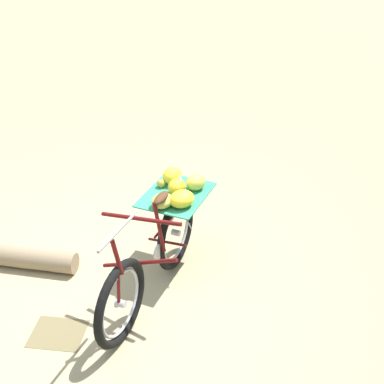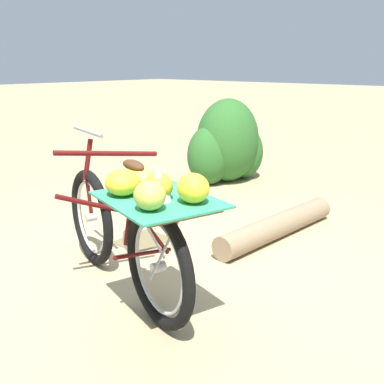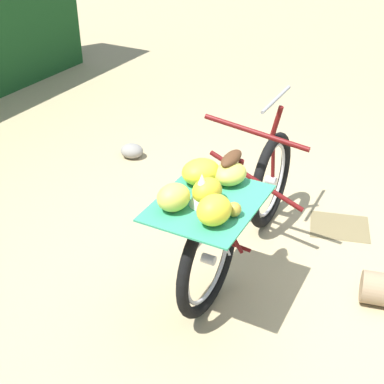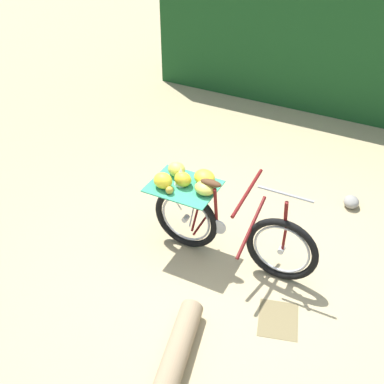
{
  "view_description": "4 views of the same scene",
  "coord_description": "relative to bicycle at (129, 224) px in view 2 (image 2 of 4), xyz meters",
  "views": [
    {
      "loc": [
        -1.01,
        3.43,
        3.17
      ],
      "look_at": [
        -0.51,
        -0.54,
        0.81
      ],
      "focal_mm": 47.99,
      "sensor_mm": 36.0,
      "label": 1
    },
    {
      "loc": [
        -2.05,
        -2.24,
        1.49
      ],
      "look_at": [
        -0.25,
        -0.67,
        0.82
      ],
      "focal_mm": 42.93,
      "sensor_mm": 36.0,
      "label": 2
    },
    {
      "loc": [
        0.05,
        -2.96,
        2.35
      ],
      "look_at": [
        -0.48,
        -0.44,
        0.77
      ],
      "focal_mm": 49.7,
      "sensor_mm": 36.0,
      "label": 3
    },
    {
      "loc": [
        3.41,
        0.31,
        3.5
      ],
      "look_at": [
        -0.26,
        -0.43,
        0.79
      ],
      "focal_mm": 44.21,
      "sensor_mm": 36.0,
      "label": 4
    }
  ],
  "objects": [
    {
      "name": "ground_plane",
      "position": [
        0.27,
        0.16,
        -0.52
      ],
      "size": [
        60.0,
        60.0,
        0.0
      ],
      "primitive_type": "plane",
      "color": "tan"
    },
    {
      "name": "shrub_cluster",
      "position": [
        2.9,
        1.42,
        -0.05
      ],
      "size": [
        1.12,
        0.77,
        1.06
      ],
      "color": "#2D6628",
      "rests_on": "ground_plane"
    },
    {
      "name": "leaf_litter_patch",
      "position": [
        0.74,
        0.69,
        -0.51
      ],
      "size": [
        0.44,
        0.36,
        0.01
      ],
      "primitive_type": "cube",
      "color": "olive",
      "rests_on": "ground_plane"
    },
    {
      "name": "bicycle",
      "position": [
        0.0,
        0.0,
        0.0
      ],
      "size": [
        0.9,
        1.79,
        1.03
      ],
      "rotation": [
        0.0,
        0.0,
        1.29
      ],
      "color": "black",
      "rests_on": "ground_plane"
    },
    {
      "name": "fallen_log",
      "position": [
        1.59,
        -0.14,
        -0.41
      ],
      "size": [
        1.51,
        0.3,
        0.21
      ],
      "primitive_type": "cylinder",
      "rotation": [
        0.0,
        1.57,
        -0.06
      ],
      "color": "#937A5B",
      "rests_on": "ground_plane"
    }
  ]
}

